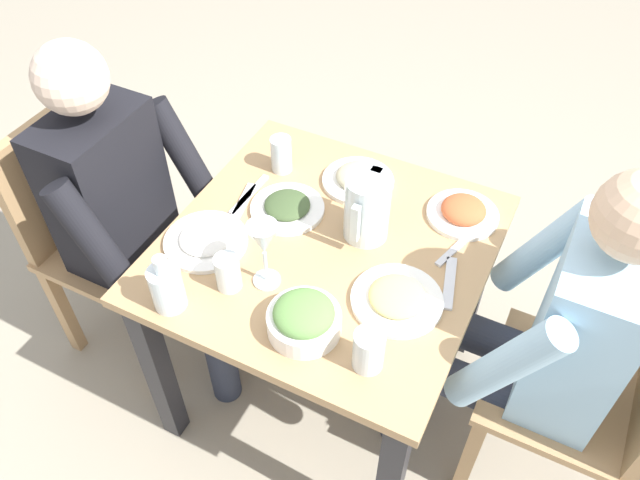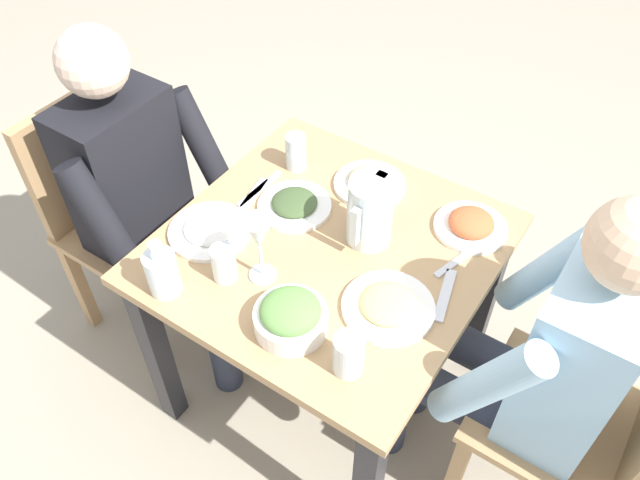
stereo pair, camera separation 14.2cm
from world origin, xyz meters
TOP-DOWN VIEW (x-y plane):
  - ground_plane at (0.00, 0.00)m, footprint 8.00×8.00m
  - dining_table at (0.00, 0.00)m, footprint 0.83×0.83m
  - chair_near at (0.09, -0.78)m, footprint 0.40×0.40m
  - chair_far at (-0.02, 0.78)m, footprint 0.40×0.40m
  - diner_near at (0.09, -0.57)m, footprint 0.48×0.53m
  - diner_far at (-0.02, 0.57)m, footprint 0.48×0.53m
  - water_pitcher at (-0.08, 0.08)m, footprint 0.16×0.12m
  - salad_bowl at (0.27, 0.08)m, footprint 0.18×0.18m
  - plate_dolmas at (-0.07, -0.16)m, footprint 0.21×0.21m
  - plate_fries at (0.10, 0.24)m, footprint 0.23×0.23m
  - plate_yoghurt at (0.14, -0.29)m, footprint 0.22×0.22m
  - plate_rice_curry at (-0.27, 0.29)m, footprint 0.20×0.20m
  - plate_beans at (-0.26, -0.03)m, footprint 0.21×0.21m
  - water_glass_far_right at (0.29, 0.25)m, footprint 0.07×0.07m
  - water_glass_near_left at (-0.22, -0.26)m, footprint 0.06×0.06m
  - water_glass_far_left at (0.24, -0.15)m, footprint 0.06×0.06m
  - wine_glass at (0.18, -0.08)m, footprint 0.08×0.08m
  - oil_carafe at (0.35, -0.25)m, footprint 0.08×0.08m
  - fork_near at (-0.02, 0.34)m, footprint 0.17×0.07m
  - knife_near at (-0.15, 0.32)m, footprint 0.18×0.07m
  - fork_far at (-0.03, -0.28)m, footprint 0.17×0.06m
  - knife_far at (-0.07, -0.28)m, footprint 0.19×0.03m

SIDE VIEW (x-z plane):
  - ground_plane at x=0.00m, z-range 0.00..0.00m
  - chair_near at x=0.09m, z-range 0.06..0.93m
  - chair_far at x=-0.02m, z-range 0.06..0.93m
  - dining_table at x=0.00m, z-range 0.22..0.93m
  - diner_near at x=0.09m, z-range 0.06..1.22m
  - diner_far at x=-0.02m, z-range 0.06..1.22m
  - fork_near at x=-0.02m, z-range 0.70..0.71m
  - knife_near at x=-0.15m, z-range 0.70..0.71m
  - fork_far at x=-0.03m, z-range 0.70..0.71m
  - knife_far at x=-0.07m, z-range 0.70..0.71m
  - plate_yoghurt at x=0.14m, z-range 0.70..0.73m
  - plate_dolmas at x=-0.07m, z-range 0.70..0.73m
  - plate_fries at x=0.10m, z-range 0.70..0.74m
  - plate_beans at x=-0.26m, z-range 0.69..0.74m
  - plate_rice_curry at x=-0.27m, z-range 0.69..0.75m
  - salad_bowl at x=0.27m, z-range 0.70..0.79m
  - water_glass_far_left at x=0.24m, z-range 0.70..0.80m
  - water_glass_far_right at x=0.29m, z-range 0.70..0.81m
  - water_glass_near_left at x=-0.22m, z-range 0.70..0.81m
  - oil_carafe at x=0.35m, z-range 0.68..0.84m
  - water_pitcher at x=-0.08m, z-range 0.70..0.89m
  - wine_glass at x=0.18m, z-range 0.74..0.94m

